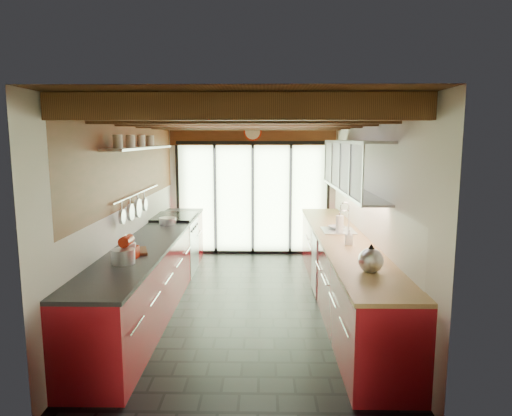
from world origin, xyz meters
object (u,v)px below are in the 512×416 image
(paper_towel, at_px, (340,224))
(soap_bottle, at_px, (349,237))
(stand_mixer, at_px, (128,250))
(kettle, at_px, (371,259))
(bowl, at_px, (337,228))

(paper_towel, height_order, soap_bottle, paper_towel)
(stand_mixer, distance_m, paper_towel, 2.93)
(kettle, bearing_deg, stand_mixer, 170.79)
(kettle, relative_size, bowl, 1.51)
(stand_mixer, distance_m, kettle, 2.57)
(paper_towel, distance_m, soap_bottle, 0.72)
(stand_mixer, height_order, bowl, stand_mixer)
(paper_towel, relative_size, bowl, 1.26)
(stand_mixer, xyz_separation_m, paper_towel, (2.54, 1.46, 0.01))
(paper_towel, bearing_deg, kettle, -90.00)
(stand_mixer, relative_size, bowl, 1.36)
(stand_mixer, height_order, paper_towel, paper_towel)
(kettle, distance_m, paper_towel, 1.87)
(stand_mixer, xyz_separation_m, bowl, (2.54, 1.70, -0.08))
(stand_mixer, height_order, soap_bottle, stand_mixer)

